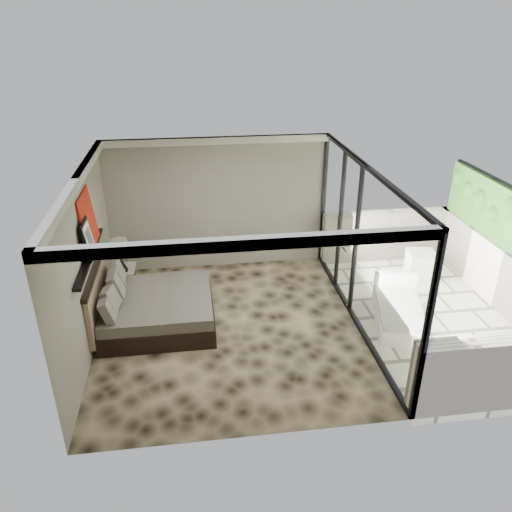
{
  "coord_description": "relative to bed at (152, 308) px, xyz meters",
  "views": [
    {
      "loc": [
        -0.54,
        -7.26,
        4.94
      ],
      "look_at": [
        0.52,
        0.4,
        1.18
      ],
      "focal_mm": 35.0,
      "sensor_mm": 36.0,
      "label": 1
    }
  ],
  "objects": [
    {
      "name": "framed_print",
      "position": [
        -0.81,
        -0.33,
        1.5
      ],
      "size": [
        0.11,
        0.5,
        0.6
      ],
      "primitive_type": "cube",
      "rotation": [
        0.0,
        -0.14,
        0.0
      ],
      "color": "black",
      "rests_on": "picture_ledge"
    },
    {
      "name": "table_lamp",
      "position": [
        -0.61,
        1.25,
        0.57
      ],
      "size": [
        0.32,
        0.32,
        0.59
      ],
      "color": "black",
      "rests_on": "nightstand"
    },
    {
      "name": "abstract_canvas",
      "position": [
        -0.87,
        0.11,
        1.65
      ],
      "size": [
        0.13,
        0.9,
        0.9
      ],
      "primitive_type": "cube",
      "rotation": [
        0.0,
        -0.1,
        0.0
      ],
      "color": "red",
      "rests_on": "picture_ledge"
    },
    {
      "name": "terrace_slab",
      "position": [
        5.08,
        -0.35,
        -0.38
      ],
      "size": [
        3.0,
        5.0,
        0.12
      ],
      "primitive_type": "cube",
      "color": "beige",
      "rests_on": "ground"
    },
    {
      "name": "bed",
      "position": [
        0.0,
        0.0,
        0.0
      ],
      "size": [
        1.98,
        1.92,
        1.09
      ],
      "color": "black",
      "rests_on": "floor"
    },
    {
      "name": "ottoman",
      "position": [
        5.43,
        1.05,
        -0.05
      ],
      "size": [
        0.63,
        0.63,
        0.54
      ],
      "primitive_type": "cube",
      "rotation": [
        0.0,
        0.0,
        -0.17
      ],
      "color": "white",
      "rests_on": "terrace_slab"
    },
    {
      "name": "nightstand",
      "position": [
        -0.63,
        1.21,
        -0.06
      ],
      "size": [
        0.67,
        0.67,
        0.53
      ],
      "primitive_type": "cube",
      "rotation": [
        0.0,
        0.0,
        -0.33
      ],
      "color": "black",
      "rests_on": "floor"
    },
    {
      "name": "left_wall",
      "position": [
        -0.91,
        -0.35,
        1.08
      ],
      "size": [
        0.02,
        5.0,
        2.8
      ],
      "primitive_type": "cube",
      "color": "gray",
      "rests_on": "floor"
    },
    {
      "name": "back_wall",
      "position": [
        1.33,
        2.14,
        1.08
      ],
      "size": [
        4.5,
        0.02,
        2.8
      ],
      "primitive_type": "cube",
      "color": "gray",
      "rests_on": "floor"
    },
    {
      "name": "glass_wall",
      "position": [
        3.58,
        -0.35,
        1.08
      ],
      "size": [
        0.08,
        5.0,
        2.8
      ],
      "primitive_type": "cube",
      "color": "white",
      "rests_on": "floor"
    },
    {
      "name": "parapet_far",
      "position": [
        6.43,
        -0.35,
        0.23
      ],
      "size": [
        0.3,
        5.0,
        1.1
      ],
      "primitive_type": "cube",
      "color": "beige",
      "rests_on": "terrace_slab"
    },
    {
      "name": "picture_ledge",
      "position": [
        -0.85,
        -0.25,
        1.18
      ],
      "size": [
        0.12,
        2.2,
        0.05
      ],
      "primitive_type": "cube",
      "color": "black",
      "rests_on": "left_wall"
    },
    {
      "name": "floor",
      "position": [
        1.33,
        -0.35,
        -0.32
      ],
      "size": [
        5.0,
        5.0,
        0.0
      ],
      "primitive_type": "plane",
      "color": "black",
      "rests_on": "ground"
    },
    {
      "name": "lounger",
      "position": [
        4.32,
        -0.52,
        -0.13
      ],
      "size": [
        1.16,
        1.71,
        0.61
      ],
      "rotation": [
        0.0,
        0.0,
        -0.26
      ],
      "color": "white",
      "rests_on": "terrace_slab"
    },
    {
      "name": "ceiling",
      "position": [
        1.33,
        -0.35,
        2.47
      ],
      "size": [
        4.5,
        5.0,
        0.02
      ],
      "primitive_type": "cube",
      "color": "silver",
      "rests_on": "back_wall"
    }
  ]
}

